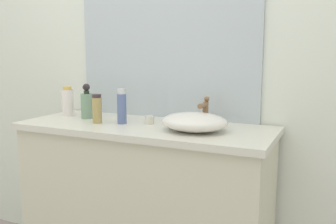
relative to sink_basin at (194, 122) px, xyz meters
The scene contains 10 objects.
bathroom_wall_rear 0.59m from the sink_basin, 135.85° to the left, with size 6.00×0.06×2.60m, color silver.
vanity_counter 0.58m from the sink_basin, behind, with size 1.33×0.51×0.91m.
wall_mirror_panel 0.70m from the sink_basin, 134.54° to the left, with size 1.09×0.01×1.23m, color #B2BCC6.
sink_basin is the anchor object (origin of this frame).
faucet 0.16m from the sink_basin, 90.00° to the left, with size 0.03×0.12×0.15m.
soap_dispenser 0.68m from the sink_basin, behind, with size 0.07×0.07×0.20m.
lotion_bottle 0.84m from the sink_basin, behind, with size 0.07×0.07×0.17m.
perfume_bottle 0.41m from the sink_basin, behind, with size 0.05×0.05×0.18m.
spray_can 0.54m from the sink_basin, behind, with size 0.05×0.05×0.15m.
candle_jar 0.29m from the sink_basin, 165.98° to the left, with size 0.05×0.05×0.04m, color beige.
Camera 1 is at (0.96, -1.26, 1.29)m, focal length 40.36 mm.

